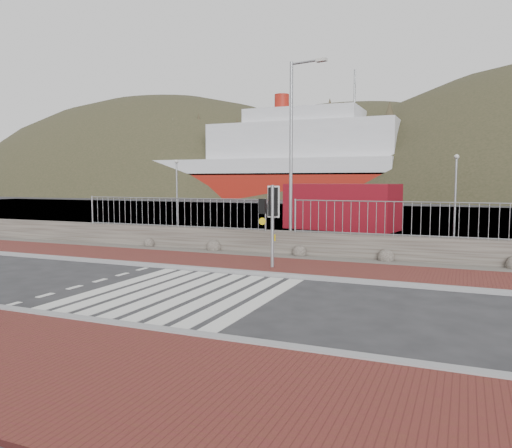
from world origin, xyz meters
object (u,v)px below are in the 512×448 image
at_px(streetlight, 294,146).
at_px(shipping_container, 341,207).
at_px(ferry, 267,166).
at_px(traffic_signal_far, 271,209).

height_order(streetlight, shipping_container, streetlight).
xyz_separation_m(ferry, shipping_container, (24.47, -49.91, -4.04)).
bearing_deg(streetlight, ferry, 124.46).
relative_size(ferry, shipping_container, 7.87).
bearing_deg(shipping_container, ferry, 126.74).
distance_m(ferry, streetlight, 64.80).
height_order(traffic_signal_far, shipping_container, traffic_signal_far).
xyz_separation_m(traffic_signal_far, shipping_container, (-1.00, 13.93, -0.62)).
distance_m(streetlight, shipping_container, 10.32).
relative_size(ferry, streetlight, 6.75).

